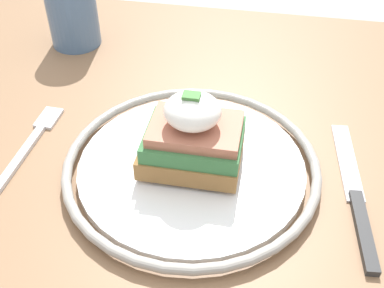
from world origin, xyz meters
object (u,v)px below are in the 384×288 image
Objects in this scene: plate at (192,164)px; knife at (356,201)px; sandwich at (193,136)px; cup at (72,12)px; fork at (32,141)px.

knife is (0.16, -0.02, -0.01)m from plate.
plate is 2.65× the size of sandwich.
sandwich is at bearing 174.94° from knife.
sandwich is 1.05× the size of cup.
fork is at bearing 177.03° from sandwich.
cup reaches higher than knife.
cup is at bearing 147.16° from knife.
cup is at bearing 133.00° from sandwich.
fork is at bearing -82.23° from cup.
knife reaches higher than fork.
fork is 0.70× the size of knife.
sandwich reaches higher than knife.
plate is 0.31m from cup.
sandwich is at bearing -34.49° from plate.
cup is (-0.37, 0.24, 0.05)m from knife.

